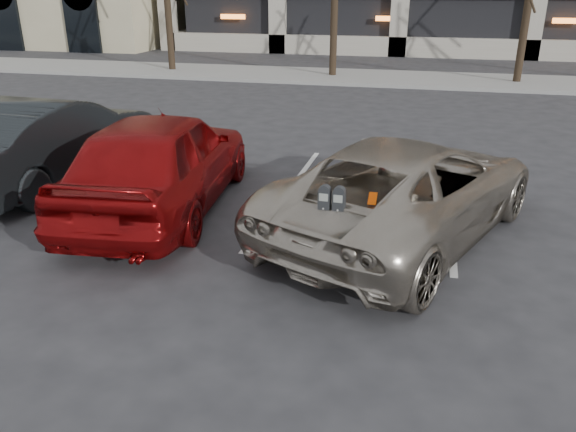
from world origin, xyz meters
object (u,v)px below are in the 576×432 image
parking_meter (331,212)px  car_red (161,160)px  suv_silver (406,188)px  car_dark (50,140)px

parking_meter → car_red: car_red is taller
suv_silver → parking_meter: bearing=88.8°
car_red → car_dark: 2.78m
parking_meter → car_dark: 6.33m
suv_silver → car_red: car_red is taller
car_dark → car_red: bearing=165.3°
parking_meter → car_dark: size_ratio=0.26×
suv_silver → car_dark: car_dark is taller
suv_silver → car_red: (-3.86, 0.10, 0.11)m
suv_silver → car_red: 3.86m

